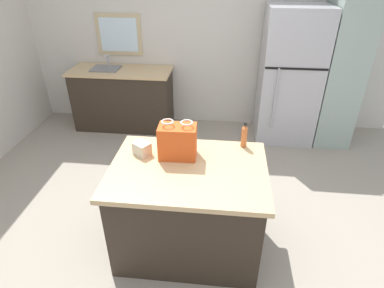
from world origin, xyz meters
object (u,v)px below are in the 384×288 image
(kitchen_island, at_px, (188,208))
(bottle, at_px, (244,136))
(tall_cabinet, at_px, (340,72))
(small_box, at_px, (142,149))
(refrigerator, at_px, (289,77))
(shopping_bag, at_px, (178,141))

(kitchen_island, height_order, bottle, bottle)
(tall_cabinet, bearing_deg, small_box, -136.61)
(refrigerator, height_order, bottle, refrigerator)
(refrigerator, xyz_separation_m, tall_cabinet, (0.66, 0.00, 0.09))
(tall_cabinet, relative_size, small_box, 15.10)
(tall_cabinet, bearing_deg, refrigerator, -179.98)
(kitchen_island, distance_m, bottle, 0.81)
(small_box, bearing_deg, bottle, 14.71)
(bottle, bearing_deg, tall_cabinet, 54.32)
(refrigerator, relative_size, small_box, 13.71)
(tall_cabinet, xyz_separation_m, shopping_bag, (-1.91, -2.10, 0.00))
(bottle, bearing_deg, refrigerator, 69.92)
(kitchen_island, distance_m, small_box, 0.66)
(small_box, xyz_separation_m, bottle, (0.88, 0.23, 0.05))
(shopping_bag, height_order, bottle, shopping_bag)
(kitchen_island, relative_size, refrigerator, 0.70)
(kitchen_island, relative_size, small_box, 9.61)
(kitchen_island, height_order, refrigerator, refrigerator)
(bottle, bearing_deg, kitchen_island, -139.27)
(shopping_bag, bearing_deg, small_box, 179.87)
(refrigerator, bearing_deg, small_box, -126.65)
(shopping_bag, height_order, small_box, shopping_bag)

